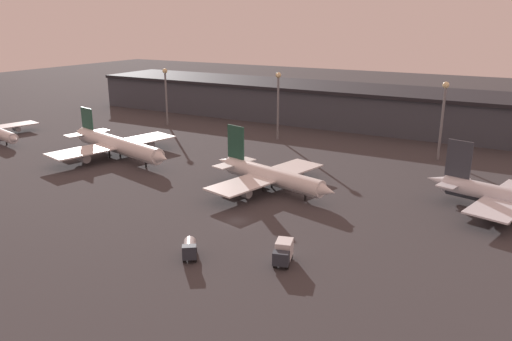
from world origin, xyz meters
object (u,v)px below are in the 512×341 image
object	(u,v)px
airplane_2	(270,176)
service_vehicle_3	(190,248)
airplane_1	(117,145)
service_vehicle_4	(283,252)

from	to	relation	value
airplane_2	service_vehicle_3	size ratio (longest dim) A/B	6.59
airplane_1	service_vehicle_3	distance (m)	68.73
airplane_1	service_vehicle_4	xyz separation A→B (m)	(70.15, -34.11, -1.84)
service_vehicle_3	service_vehicle_4	world-z (taller)	service_vehicle_4
airplane_1	service_vehicle_4	bearing A→B (deg)	-12.06
airplane_1	service_vehicle_3	bearing A→B (deg)	-21.90
airplane_2	service_vehicle_3	world-z (taller)	airplane_2
airplane_1	service_vehicle_3	xyz separation A→B (m)	(55.74, -40.15, -2.13)
airplane_1	airplane_2	size ratio (longest dim) A/B	1.32
airplane_2	service_vehicle_4	world-z (taller)	airplane_2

